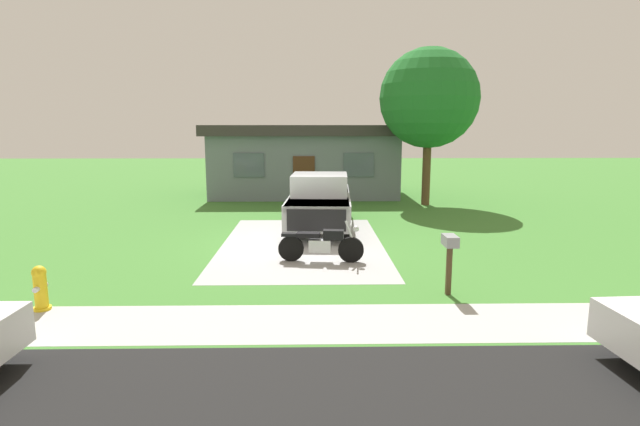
{
  "coord_description": "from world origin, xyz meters",
  "views": [
    {
      "loc": [
        0.26,
        -14.44,
        3.47
      ],
      "look_at": [
        0.53,
        0.24,
        0.9
      ],
      "focal_mm": 28.03,
      "sensor_mm": 36.0,
      "label": 1
    }
  ],
  "objects_px": {
    "motorcycle": "(322,244)",
    "shade_tree": "(429,98)",
    "mailbox": "(450,249)",
    "fire_hydrant": "(40,288)",
    "neighbor_house": "(304,159)",
    "pickup_truck": "(320,200)"
  },
  "relations": [
    {
      "from": "fire_hydrant",
      "to": "mailbox",
      "type": "relative_size",
      "value": 0.69
    },
    {
      "from": "shade_tree",
      "to": "neighbor_house",
      "type": "height_order",
      "value": "shade_tree"
    },
    {
      "from": "pickup_truck",
      "to": "shade_tree",
      "type": "height_order",
      "value": "shade_tree"
    },
    {
      "from": "shade_tree",
      "to": "neighbor_house",
      "type": "bearing_deg",
      "value": 146.72
    },
    {
      "from": "shade_tree",
      "to": "mailbox",
      "type": "bearing_deg",
      "value": -100.61
    },
    {
      "from": "motorcycle",
      "to": "pickup_truck",
      "type": "height_order",
      "value": "pickup_truck"
    },
    {
      "from": "shade_tree",
      "to": "pickup_truck",
      "type": "bearing_deg",
      "value": -133.66
    },
    {
      "from": "mailbox",
      "to": "shade_tree",
      "type": "height_order",
      "value": "shade_tree"
    },
    {
      "from": "motorcycle",
      "to": "pickup_truck",
      "type": "distance_m",
      "value": 4.4
    },
    {
      "from": "motorcycle",
      "to": "shade_tree",
      "type": "height_order",
      "value": "shade_tree"
    },
    {
      "from": "mailbox",
      "to": "neighbor_house",
      "type": "height_order",
      "value": "neighbor_house"
    },
    {
      "from": "motorcycle",
      "to": "neighbor_house",
      "type": "height_order",
      "value": "neighbor_house"
    },
    {
      "from": "fire_hydrant",
      "to": "neighbor_house",
      "type": "height_order",
      "value": "neighbor_house"
    },
    {
      "from": "mailbox",
      "to": "neighbor_house",
      "type": "bearing_deg",
      "value": 101.54
    },
    {
      "from": "neighbor_house",
      "to": "pickup_truck",
      "type": "bearing_deg",
      "value": -85.75
    },
    {
      "from": "motorcycle",
      "to": "shade_tree",
      "type": "bearing_deg",
      "value": 62.77
    },
    {
      "from": "fire_hydrant",
      "to": "neighbor_house",
      "type": "relative_size",
      "value": 0.09
    },
    {
      "from": "mailbox",
      "to": "neighbor_house",
      "type": "xyz_separation_m",
      "value": [
        -3.17,
        15.54,
        0.81
      ]
    },
    {
      "from": "pickup_truck",
      "to": "motorcycle",
      "type": "bearing_deg",
      "value": -90.59
    },
    {
      "from": "fire_hydrant",
      "to": "mailbox",
      "type": "distance_m",
      "value": 8.04
    },
    {
      "from": "mailbox",
      "to": "shade_tree",
      "type": "bearing_deg",
      "value": 79.39
    },
    {
      "from": "pickup_truck",
      "to": "neighbor_house",
      "type": "height_order",
      "value": "neighbor_house"
    }
  ]
}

